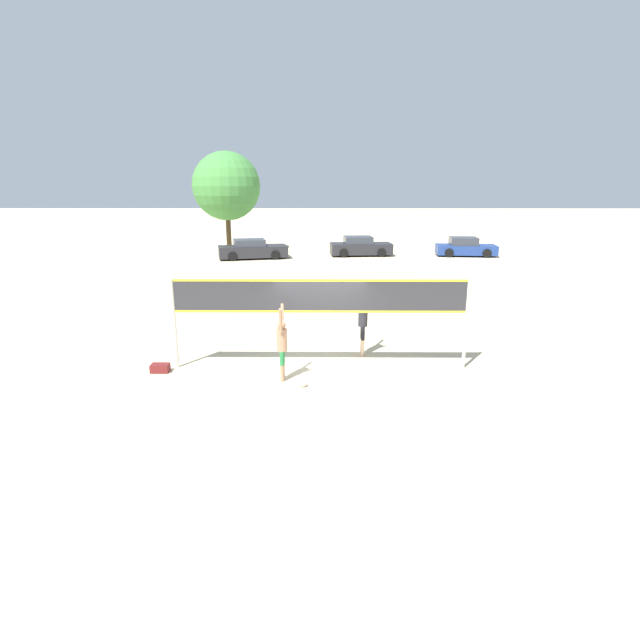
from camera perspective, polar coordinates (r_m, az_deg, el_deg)
ground_plane at (r=14.24m, az=0.00°, el=-5.44°), size 200.00×200.00×0.00m
volleyball_net at (r=13.69m, az=0.00°, el=2.04°), size 8.21×0.10×2.54m
player_spiker at (r=13.05m, az=-4.37°, el=-2.51°), size 0.28×0.69×2.03m
player_blocker at (r=14.98m, az=4.93°, el=0.33°), size 0.28×0.72×2.25m
volleyball at (r=12.90m, az=-1.98°, el=-7.19°), size 0.21×0.21×0.21m
gear_bag at (r=14.56m, az=-17.80°, el=-5.25°), size 0.49×0.32×0.23m
parked_car_near at (r=37.00m, az=4.63°, el=8.32°), size 4.57×2.27×1.40m
parked_car_mid at (r=35.67m, az=-7.75°, el=7.96°), size 5.05×2.96×1.35m
parked_car_far at (r=38.23m, az=16.27°, el=7.95°), size 4.40×2.25×1.35m
tree_left_cluster at (r=39.57m, az=-10.64°, el=14.79°), size 5.11×5.11×7.49m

